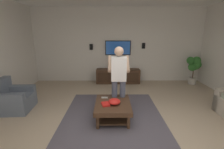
{
  "coord_description": "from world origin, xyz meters",
  "views": [
    {
      "loc": [
        -2.96,
        0.29,
        1.97
      ],
      "look_at": [
        0.81,
        0.27,
        0.97
      ],
      "focal_mm": 25.96,
      "sensor_mm": 36.0,
      "label": 1
    }
  ],
  "objects_px": {
    "potted_plant_tall": "(194,66)",
    "book": "(106,104)",
    "wall_speaker_right": "(91,47)",
    "bowl": "(114,102)",
    "tv": "(118,48)",
    "remote_white": "(105,98)",
    "wall_speaker_left": "(144,46)",
    "coffee_table": "(113,107)",
    "media_console": "(118,76)",
    "armchair": "(13,100)",
    "person_standing": "(119,76)",
    "vase_round": "(111,67)"
  },
  "relations": [
    {
      "from": "media_console",
      "to": "book",
      "type": "bearing_deg",
      "value": -7.87
    },
    {
      "from": "wall_speaker_left",
      "to": "coffee_table",
      "type": "bearing_deg",
      "value": 157.67
    },
    {
      "from": "armchair",
      "to": "coffee_table",
      "type": "relative_size",
      "value": 0.85
    },
    {
      "from": "coffee_table",
      "to": "wall_speaker_right",
      "type": "bearing_deg",
      "value": 15.22
    },
    {
      "from": "media_console",
      "to": "tv",
      "type": "relative_size",
      "value": 1.69
    },
    {
      "from": "armchair",
      "to": "bowl",
      "type": "xyz_separation_m",
      "value": [
        -0.53,
        -2.59,
        0.18
      ]
    },
    {
      "from": "media_console",
      "to": "vase_round",
      "type": "xyz_separation_m",
      "value": [
        -0.02,
        0.28,
        0.39
      ]
    },
    {
      "from": "vase_round",
      "to": "wall_speaker_left",
      "type": "xyz_separation_m",
      "value": [
        0.27,
        -1.28,
        0.78
      ]
    },
    {
      "from": "media_console",
      "to": "person_standing",
      "type": "height_order",
      "value": "person_standing"
    },
    {
      "from": "potted_plant_tall",
      "to": "bowl",
      "type": "relative_size",
      "value": 3.95
    },
    {
      "from": "remote_white",
      "to": "person_standing",
      "type": "bearing_deg",
      "value": -159.72
    },
    {
      "from": "media_console",
      "to": "wall_speaker_left",
      "type": "height_order",
      "value": "wall_speaker_left"
    },
    {
      "from": "remote_white",
      "to": "vase_round",
      "type": "relative_size",
      "value": 0.68
    },
    {
      "from": "coffee_table",
      "to": "vase_round",
      "type": "distance_m",
      "value": 2.77
    },
    {
      "from": "vase_round",
      "to": "potted_plant_tall",
      "type": "bearing_deg",
      "value": -92.62
    },
    {
      "from": "potted_plant_tall",
      "to": "wall_speaker_right",
      "type": "relative_size",
      "value": 4.9
    },
    {
      "from": "wall_speaker_right",
      "to": "person_standing",
      "type": "bearing_deg",
      "value": -159.9
    },
    {
      "from": "armchair",
      "to": "remote_white",
      "type": "xyz_separation_m",
      "value": [
        -0.18,
        -2.36,
        0.13
      ]
    },
    {
      "from": "book",
      "to": "wall_speaker_left",
      "type": "relative_size",
      "value": 1.0
    },
    {
      "from": "potted_plant_tall",
      "to": "vase_round",
      "type": "height_order",
      "value": "potted_plant_tall"
    },
    {
      "from": "vase_round",
      "to": "wall_speaker_right",
      "type": "bearing_deg",
      "value": 70.57
    },
    {
      "from": "potted_plant_tall",
      "to": "book",
      "type": "height_order",
      "value": "potted_plant_tall"
    },
    {
      "from": "bowl",
      "to": "vase_round",
      "type": "height_order",
      "value": "vase_round"
    },
    {
      "from": "media_console",
      "to": "tv",
      "type": "bearing_deg",
      "value": -180.0
    },
    {
      "from": "person_standing",
      "to": "bowl",
      "type": "distance_m",
      "value": 0.66
    },
    {
      "from": "remote_white",
      "to": "coffee_table",
      "type": "bearing_deg",
      "value": 129.94
    },
    {
      "from": "person_standing",
      "to": "vase_round",
      "type": "xyz_separation_m",
      "value": [
        2.37,
        0.19,
        -0.27
      ]
    },
    {
      "from": "armchair",
      "to": "book",
      "type": "distance_m",
      "value": 2.46
    },
    {
      "from": "potted_plant_tall",
      "to": "remote_white",
      "type": "height_order",
      "value": "potted_plant_tall"
    },
    {
      "from": "bowl",
      "to": "book",
      "type": "bearing_deg",
      "value": 100.97
    },
    {
      "from": "book",
      "to": "coffee_table",
      "type": "bearing_deg",
      "value": -70.99
    },
    {
      "from": "person_standing",
      "to": "vase_round",
      "type": "distance_m",
      "value": 2.39
    },
    {
      "from": "bowl",
      "to": "potted_plant_tall",
      "type": "bearing_deg",
      "value": -49.2
    },
    {
      "from": "tv",
      "to": "vase_round",
      "type": "distance_m",
      "value": 0.8
    },
    {
      "from": "coffee_table",
      "to": "wall_speaker_right",
      "type": "height_order",
      "value": "wall_speaker_right"
    },
    {
      "from": "media_console",
      "to": "remote_white",
      "type": "bearing_deg",
      "value": -9.88
    },
    {
      "from": "armchair",
      "to": "coffee_table",
      "type": "distance_m",
      "value": 2.6
    },
    {
      "from": "remote_white",
      "to": "wall_speaker_right",
      "type": "xyz_separation_m",
      "value": [
        2.75,
        0.62,
        0.98
      ]
    },
    {
      "from": "tv",
      "to": "remote_white",
      "type": "xyz_separation_m",
      "value": [
        -2.74,
        0.43,
        -0.95
      ]
    },
    {
      "from": "coffee_table",
      "to": "remote_white",
      "type": "xyz_separation_m",
      "value": [
        0.27,
        0.2,
        0.12
      ]
    },
    {
      "from": "media_console",
      "to": "book",
      "type": "xyz_separation_m",
      "value": [
        -2.88,
        0.4,
        0.14
      ]
    },
    {
      "from": "coffee_table",
      "to": "book",
      "type": "height_order",
      "value": "book"
    },
    {
      "from": "person_standing",
      "to": "wall_speaker_left",
      "type": "height_order",
      "value": "person_standing"
    },
    {
      "from": "armchair",
      "to": "media_console",
      "type": "height_order",
      "value": "armchair"
    },
    {
      "from": "remote_white",
      "to": "media_console",
      "type": "bearing_deg",
      "value": -96.63
    },
    {
      "from": "armchair",
      "to": "bowl",
      "type": "relative_size",
      "value": 3.13
    },
    {
      "from": "coffee_table",
      "to": "media_console",
      "type": "relative_size",
      "value": 0.59
    },
    {
      "from": "vase_round",
      "to": "wall_speaker_right",
      "type": "distance_m",
      "value": 1.1
    },
    {
      "from": "bowl",
      "to": "wall_speaker_left",
      "type": "bearing_deg",
      "value": -21.34
    },
    {
      "from": "book",
      "to": "wall_speaker_right",
      "type": "relative_size",
      "value": 1.0
    }
  ]
}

